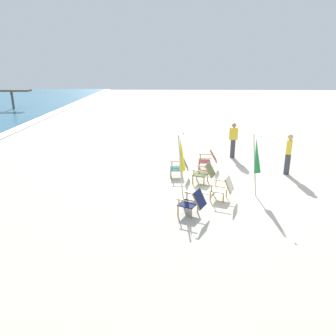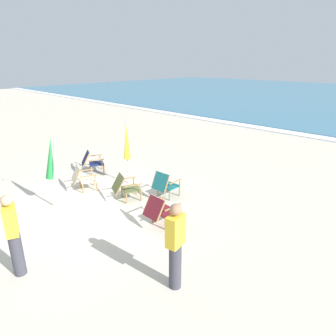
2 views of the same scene
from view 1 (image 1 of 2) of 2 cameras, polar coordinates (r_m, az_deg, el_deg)
ground_plane at (r=12.10m, az=10.75°, el=-3.24°), size 80.00×80.00×0.00m
beach_chair_front_right at (r=13.83m, az=7.07°, el=1.56°), size 0.62×0.79×0.78m
beach_chair_back_right at (r=9.67m, az=4.42°, el=-5.89°), size 0.85×0.92×0.79m
beach_chair_far_center at (r=12.16m, az=6.45°, el=-0.78°), size 0.82×0.92×0.78m
beach_chair_mid_center at (r=10.83m, az=9.64°, el=-3.33°), size 0.79×0.87×0.81m
beach_chair_front_left at (r=12.78m, az=2.16°, el=0.31°), size 0.61×0.73×0.80m
umbrella_furled_yellow at (r=10.88m, az=2.35°, el=2.34°), size 0.41×0.40×2.12m
umbrella_furled_green at (r=11.15m, az=15.19°, el=2.03°), size 0.49×0.37×2.10m
person_near_chairs at (r=15.52m, az=11.29°, el=4.79°), size 0.26×0.37×1.63m
person_by_waterline at (r=13.78m, az=20.23°, el=2.29°), size 0.39×0.31×1.63m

